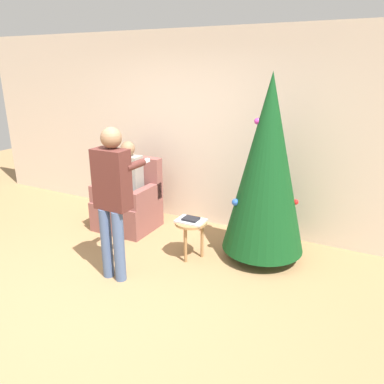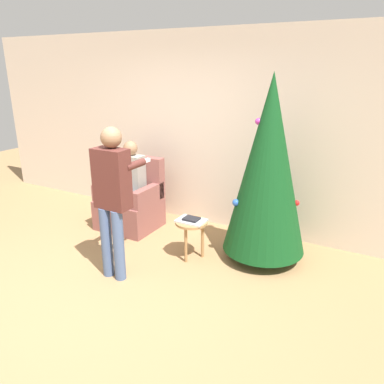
{
  "view_description": "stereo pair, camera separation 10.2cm",
  "coord_description": "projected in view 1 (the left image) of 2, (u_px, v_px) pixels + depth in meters",
  "views": [
    {
      "loc": [
        2.35,
        -2.5,
        2.22
      ],
      "look_at": [
        0.58,
        0.92,
        0.92
      ],
      "focal_mm": 35.0,
      "sensor_mm": 36.0,
      "label": 1
    },
    {
      "loc": [
        2.44,
        -2.46,
        2.22
      ],
      "look_at": [
        0.58,
        0.92,
        0.92
      ],
      "focal_mm": 35.0,
      "sensor_mm": 36.0,
      "label": 2
    }
  ],
  "objects": [
    {
      "name": "armchair",
      "position": [
        129.0,
        204.0,
        5.35
      ],
      "size": [
        0.79,
        0.69,
        1.0
      ],
      "color": "brown",
      "rests_on": "ground_plane"
    },
    {
      "name": "wall_back",
      "position": [
        198.0,
        131.0,
        5.29
      ],
      "size": [
        8.0,
        0.06,
        2.7
      ],
      "color": "beige",
      "rests_on": "ground_plane"
    },
    {
      "name": "laptop",
      "position": [
        191.0,
        221.0,
        4.42
      ],
      "size": [
        0.34,
        0.24,
        0.02
      ],
      "color": "silver",
      "rests_on": "side_stool"
    },
    {
      "name": "ground_plane",
      "position": [
        101.0,
        294.0,
        3.84
      ],
      "size": [
        14.0,
        14.0,
        0.0
      ],
      "primitive_type": "plane",
      "color": "#99754C"
    },
    {
      "name": "christmas_tree",
      "position": [
        267.0,
        166.0,
        4.23
      ],
      "size": [
        0.97,
        0.97,
        2.17
      ],
      "color": "brown",
      "rests_on": "ground_plane"
    },
    {
      "name": "side_stool",
      "position": [
        191.0,
        228.0,
        4.45
      ],
      "size": [
        0.39,
        0.39,
        0.47
      ],
      "color": "#A37547",
      "rests_on": "ground_plane"
    },
    {
      "name": "person_standing",
      "position": [
        113.0,
        192.0,
        3.87
      ],
      "size": [
        0.4,
        0.57,
        1.65
      ],
      "color": "#475B84",
      "rests_on": "ground_plane"
    },
    {
      "name": "person_seated",
      "position": [
        126.0,
        182.0,
        5.22
      ],
      "size": [
        0.36,
        0.46,
        1.24
      ],
      "color": "#475B84",
      "rests_on": "ground_plane"
    },
    {
      "name": "book",
      "position": [
        191.0,
        219.0,
        4.42
      ],
      "size": [
        0.18,
        0.15,
        0.02
      ],
      "color": "black",
      "rests_on": "laptop"
    }
  ]
}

